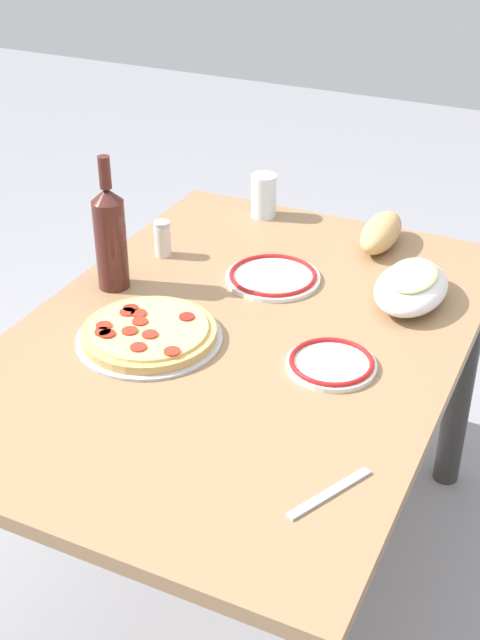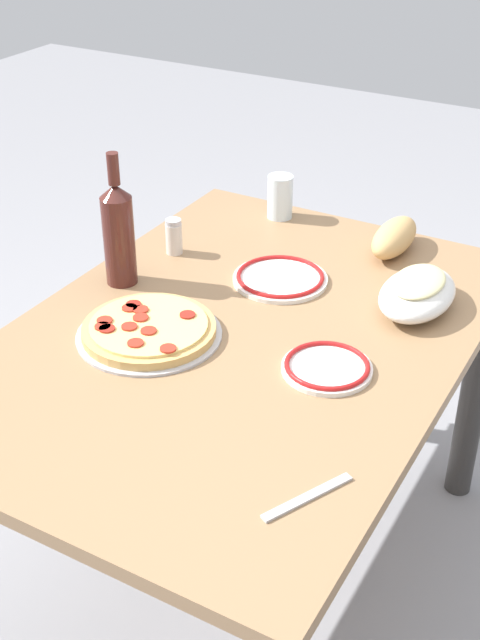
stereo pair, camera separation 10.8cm
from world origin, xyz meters
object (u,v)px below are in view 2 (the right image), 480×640
Objects in this scene: pepperoni_pizza at (149,330)px; baked_pasta_dish at (418,291)px; wine_bottle at (118,232)px; side_plate_far at (280,278)px; side_plate_near at (327,367)px; spice_shaker at (174,236)px; dining_table at (240,379)px; bread_loaf at (394,237)px; water_glass at (280,197)px.

pepperoni_pizza is 0.57m from baked_pasta_dish.
pepperoni_pizza is 1.24× the size of baked_pasta_dish.
wine_bottle is 1.42× the size of side_plate_far.
side_plate_near is 2.01× the size of spice_shaker.
pepperoni_pizza reaches higher than dining_table.
pepperoni_pizza is 1.47× the size of bread_loaf.
dining_table is 4.22× the size of pepperoni_pizza.
bread_loaf is (0.60, -0.30, 0.02)m from pepperoni_pizza.
water_glass is at bearing 27.40° from side_plate_far.
bread_loaf is at bearing 31.05° from baked_pasta_dish.
side_plate_near is at bearing -145.51° from water_glass.
side_plate_far is at bearing -90.51° from spice_shaker.
side_plate_near is (-0.04, -0.21, 0.13)m from dining_table.
baked_pasta_dish reaches higher than side_plate_near.
side_plate_far is at bearing -60.36° from wine_bottle.
wine_bottle is 0.51m from water_glass.
side_plate_far is (0.27, 0.24, -0.00)m from side_plate_near.
side_plate_near is (-0.10, -0.55, -0.11)m from wine_bottle.
wine_bottle is 1.74× the size of side_plate_near.
bread_loaf is (0.44, -0.48, -0.09)m from wine_bottle.
wine_bottle is 1.51× the size of bread_loaf.
water_glass reaches higher than baked_pasta_dish.
pepperoni_pizza is 1.70× the size of side_plate_near.
pepperoni_pizza is 1.38× the size of side_plate_far.
pepperoni_pizza is at bearing 153.85° from bread_loaf.
water_glass reaches higher than pepperoni_pizza.
wine_bottle is at bearing 163.06° from water_glass.
spice_shaker is at bearing 62.47° from side_plate_near.
baked_pasta_dish is 0.60m from spice_shaker.
baked_pasta_dish is at bearing -49.33° from pepperoni_pizza.
side_plate_far is 0.29m from spice_shaker.
side_plate_far is 1.07× the size of bread_loaf.
side_plate_near is at bearing -99.83° from wine_bottle.
dining_table is 0.42m from wine_bottle.
spice_shaker reaches higher than side_plate_near.
side_plate_near is at bearing -80.00° from pepperoni_pizza.
wine_bottle reaches higher than side_plate_near.
bread_loaf is 2.32× the size of spice_shaker.
water_glass reaches higher than side_plate_far.
wine_bottle reaches higher than baked_pasta_dish.
baked_pasta_dish is at bearing -120.40° from water_glass.
bread_loaf is at bearing 7.42° from side_plate_near.
dining_table is 5.82× the size of side_plate_far.
baked_pasta_dish is (0.27, -0.28, 0.16)m from dining_table.
baked_pasta_dish is at bearing -12.45° from side_plate_near.
side_plate_far is (-0.31, -0.16, -0.05)m from water_glass.
wine_bottle reaches higher than spice_shaker.
dining_table is 0.27m from side_plate_far.
pepperoni_pizza is 2.63× the size of water_glass.
side_plate_near is at bearing -172.58° from bread_loaf.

